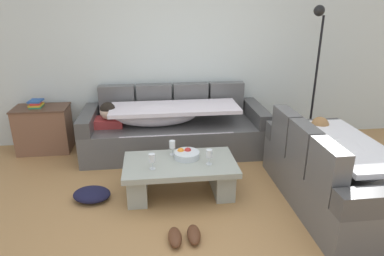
{
  "coord_description": "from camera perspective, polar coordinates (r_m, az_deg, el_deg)",
  "views": [
    {
      "loc": [
        -0.5,
        -2.83,
        2.01
      ],
      "look_at": [
        -0.03,
        1.04,
        0.55
      ],
      "focal_mm": 32.12,
      "sensor_mm": 36.0,
      "label": 1
    }
  ],
  "objects": [
    {
      "name": "book_stack_on_cabinet",
      "position": [
        5.11,
        -24.47,
        3.7
      ],
      "size": [
        0.18,
        0.21,
        0.1
      ],
      "color": "#338C59",
      "rests_on": "side_cabinet"
    },
    {
      "name": "couch_along_wall",
      "position": [
        4.77,
        -3.39,
        -0.15
      ],
      "size": [
        2.48,
        0.92,
        0.88
      ],
      "color": "#585857",
      "rests_on": "ground_plane"
    },
    {
      "name": "wine_glass_far_back",
      "position": [
        3.82,
        -3.3,
        -2.84
      ],
      "size": [
        0.07,
        0.07,
        0.17
      ],
      "color": "silver",
      "rests_on": "coffee_table"
    },
    {
      "name": "couch_near_window",
      "position": [
        3.84,
        22.42,
        -7.01
      ],
      "size": [
        0.92,
        1.8,
        0.88
      ],
      "rotation": [
        0.0,
        0.0,
        1.57
      ],
      "color": "#585857",
      "rests_on": "ground_plane"
    },
    {
      "name": "coffee_table",
      "position": [
        3.76,
        -2.01,
        -7.58
      ],
      "size": [
        1.2,
        0.68,
        0.38
      ],
      "color": "#9DA396",
      "rests_on": "ground_plane"
    },
    {
      "name": "crumpled_garment",
      "position": [
        3.88,
        -16.29,
        -10.54
      ],
      "size": [
        0.46,
        0.4,
        0.12
      ],
      "primitive_type": "ellipsoid",
      "rotation": [
        0.0,
        0.0,
        2.91
      ],
      "color": "#191933",
      "rests_on": "ground_plane"
    },
    {
      "name": "pair_of_shoes",
      "position": [
        3.19,
        -1.27,
        -17.46
      ],
      "size": [
        0.3,
        0.29,
        0.09
      ],
      "color": "#59331E",
      "rests_on": "ground_plane"
    },
    {
      "name": "fruit_bowl",
      "position": [
        3.78,
        -0.94,
        -4.39
      ],
      "size": [
        0.28,
        0.28,
        0.1
      ],
      "color": "silver",
      "rests_on": "coffee_table"
    },
    {
      "name": "back_wall",
      "position": [
        5.05,
        -1.25,
        13.01
      ],
      "size": [
        9.0,
        0.1,
        2.7
      ],
      "primitive_type": "cube",
      "color": "silver",
      "rests_on": "ground_plane"
    },
    {
      "name": "side_cabinet",
      "position": [
        5.2,
        -23.38,
        -0.17
      ],
      "size": [
        0.72,
        0.44,
        0.64
      ],
      "color": "brown",
      "rests_on": "ground_plane"
    },
    {
      "name": "wine_glass_near_right",
      "position": [
        3.6,
        2.88,
        -4.37
      ],
      "size": [
        0.07,
        0.07,
        0.17
      ],
      "color": "silver",
      "rests_on": "coffee_table"
    },
    {
      "name": "ground_plane",
      "position": [
        3.51,
        2.55,
        -14.44
      ],
      "size": [
        14.0,
        14.0,
        0.0
      ],
      "primitive_type": "plane",
      "color": "#AB7D49"
    },
    {
      "name": "floor_lamp",
      "position": [
        5.05,
        19.71,
        9.15
      ],
      "size": [
        0.33,
        0.31,
        1.95
      ],
      "color": "black",
      "rests_on": "ground_plane"
    },
    {
      "name": "wine_glass_near_left",
      "position": [
        3.52,
        -6.66,
        -5.05
      ],
      "size": [
        0.07,
        0.07,
        0.17
      ],
      "color": "silver",
      "rests_on": "coffee_table"
    }
  ]
}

